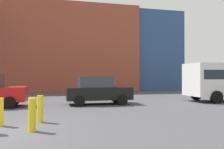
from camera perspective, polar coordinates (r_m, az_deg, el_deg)
building_backdrop at (r=32.80m, az=-15.09°, el=5.60°), size 34.62×10.67×12.45m
parked_car_2 at (r=15.36m, az=-3.43°, el=-3.84°), size 4.12×2.02×1.79m
bollard_yellow_0 at (r=8.27m, az=-18.61°, el=-9.12°), size 0.24×0.24×1.08m
bollard_yellow_1 at (r=9.59m, az=-25.27°, el=-8.13°), size 0.24×0.24×1.01m
bollard_yellow_2 at (r=9.79m, az=-16.86°, el=-7.89°), size 0.24×0.24×1.04m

